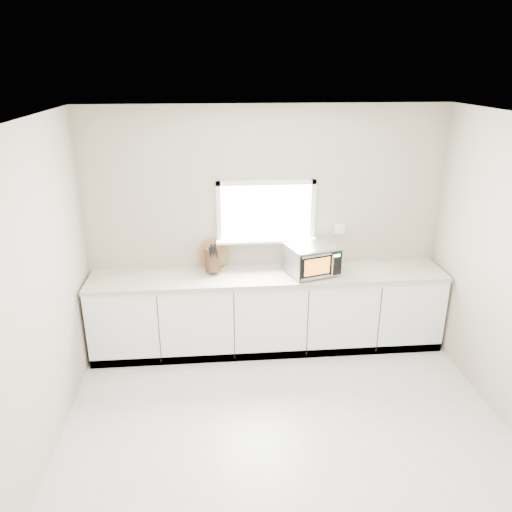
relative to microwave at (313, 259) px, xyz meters
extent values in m
plane|color=beige|center=(-0.48, -1.64, -1.09)|extent=(4.00, 4.00, 0.00)
cube|color=#B4A98F|center=(-0.48, 0.36, 0.26)|extent=(4.00, 0.02, 2.70)
cube|color=white|center=(-0.48, 0.34, 0.46)|extent=(1.00, 0.02, 0.60)
cube|color=white|center=(-0.48, 0.28, 0.14)|extent=(1.12, 0.16, 0.03)
cube|color=white|center=(-0.48, 0.33, 0.78)|extent=(1.10, 0.04, 0.05)
cube|color=white|center=(-0.48, 0.33, 0.13)|extent=(1.10, 0.04, 0.05)
cube|color=white|center=(-1.00, 0.33, 0.46)|extent=(0.05, 0.04, 0.70)
cube|color=white|center=(0.05, 0.33, 0.46)|extent=(0.05, 0.04, 0.70)
cube|color=white|center=(0.37, 0.35, 0.23)|extent=(0.12, 0.01, 0.12)
cube|color=white|center=(-0.48, 0.06, -0.65)|extent=(3.92, 0.60, 0.88)
cube|color=#BEB49C|center=(-0.48, 0.05, -0.19)|extent=(3.92, 0.64, 0.04)
cylinder|color=black|center=(-0.16, -0.20, -0.16)|extent=(0.02, 0.02, 0.02)
cylinder|color=black|center=(-0.25, 0.09, -0.16)|extent=(0.02, 0.02, 0.02)
cylinder|color=black|center=(0.25, -0.08, -0.16)|extent=(0.02, 0.02, 0.02)
cylinder|color=black|center=(0.16, 0.22, -0.16)|extent=(0.02, 0.02, 0.02)
cube|color=#B6B8BD|center=(0.00, 0.01, 0.00)|extent=(0.60, 0.52, 0.31)
cube|color=black|center=(0.06, -0.19, 0.00)|extent=(0.47, 0.15, 0.27)
cube|color=orange|center=(0.01, -0.21, 0.00)|extent=(0.29, 0.09, 0.18)
cylinder|color=silver|center=(0.18, -0.17, 0.00)|extent=(0.02, 0.02, 0.24)
cube|color=black|center=(0.22, -0.14, 0.00)|extent=(0.12, 0.04, 0.26)
cube|color=#19FF33|center=(0.23, -0.14, 0.09)|extent=(0.08, 0.03, 0.03)
cube|color=silver|center=(0.00, 0.01, 0.15)|extent=(0.60, 0.52, 0.01)
cube|color=#4A2B1A|center=(-1.09, 0.14, -0.03)|extent=(0.18, 0.27, 0.29)
cube|color=black|center=(-1.11, 0.08, 0.09)|extent=(0.03, 0.05, 0.11)
cube|color=black|center=(-1.08, 0.09, 0.10)|extent=(0.03, 0.05, 0.11)
cube|color=black|center=(-1.04, 0.10, 0.08)|extent=(0.03, 0.05, 0.11)
cube|color=black|center=(-1.09, 0.08, 0.13)|extent=(0.03, 0.05, 0.11)
cube|color=black|center=(-1.05, 0.09, 0.13)|extent=(0.03, 0.05, 0.11)
cylinder|color=olive|center=(-1.07, 0.30, 0.00)|extent=(0.34, 0.08, 0.34)
cylinder|color=#B6B8BD|center=(-0.16, 0.16, -0.09)|extent=(0.14, 0.14, 0.16)
cylinder|color=black|center=(-0.16, 0.16, 0.01)|extent=(0.13, 0.13, 0.04)
camera|label=1|loc=(-1.07, -4.97, 1.98)|focal=35.00mm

